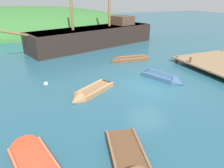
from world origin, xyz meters
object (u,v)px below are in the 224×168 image
(buoy_white, at_px, (46,84))
(rowboat_center, at_px, (130,164))
(rowboat_near_dock, at_px, (31,160))
(rowboat_outer_left, at_px, (166,79))
(sailing_ship, at_px, (95,39))
(rowboat_portside, at_px, (127,60))
(rowboat_outer_right, at_px, (89,94))

(buoy_white, bearing_deg, rowboat_center, -78.83)
(rowboat_near_dock, distance_m, rowboat_outer_left, 10.63)
(sailing_ship, height_order, rowboat_portside, sailing_ship)
(rowboat_center, height_order, buoy_white, rowboat_center)
(rowboat_outer_right, height_order, rowboat_center, rowboat_center)
(sailing_ship, bearing_deg, rowboat_near_dock, 47.18)
(rowboat_outer_right, height_order, rowboat_portside, same)
(rowboat_outer_left, distance_m, buoy_white, 8.56)
(rowboat_outer_right, xyz_separation_m, rowboat_near_dock, (-3.67, -4.60, 0.03))
(rowboat_outer_right, distance_m, buoy_white, 3.67)
(rowboat_portside, relative_size, buoy_white, 12.21)
(rowboat_portside, height_order, rowboat_outer_left, rowboat_outer_left)
(rowboat_center, xyz_separation_m, rowboat_outer_left, (6.29, 6.36, -0.01))
(rowboat_portside, bearing_deg, rowboat_outer_right, 51.58)
(sailing_ship, xyz_separation_m, rowboat_outer_right, (-4.92, -12.95, -0.77))
(rowboat_outer_right, relative_size, rowboat_portside, 0.91)
(rowboat_near_dock, bearing_deg, buoy_white, -24.47)
(sailing_ship, height_order, rowboat_outer_right, sailing_ship)
(buoy_white, bearing_deg, rowboat_outer_right, -52.35)
(rowboat_near_dock, height_order, buoy_white, rowboat_near_dock)
(rowboat_center, distance_m, rowboat_near_dock, 3.63)
(rowboat_outer_right, bearing_deg, rowboat_portside, -166.36)
(rowboat_near_dock, bearing_deg, rowboat_center, -130.51)
(rowboat_portside, distance_m, rowboat_outer_left, 5.54)
(rowboat_outer_right, xyz_separation_m, rowboat_portside, (5.49, 5.65, 0.01))
(buoy_white, bearing_deg, sailing_ship, 54.55)
(sailing_ship, xyz_separation_m, rowboat_near_dock, (-8.59, -17.55, -0.74))
(rowboat_outer_left, bearing_deg, rowboat_portside, 162.56)
(buoy_white, bearing_deg, rowboat_near_dock, -100.84)
(rowboat_near_dock, distance_m, buoy_white, 7.64)
(rowboat_portside, relative_size, rowboat_outer_left, 1.13)
(rowboat_outer_right, xyz_separation_m, rowboat_outer_left, (5.85, 0.12, 0.01))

